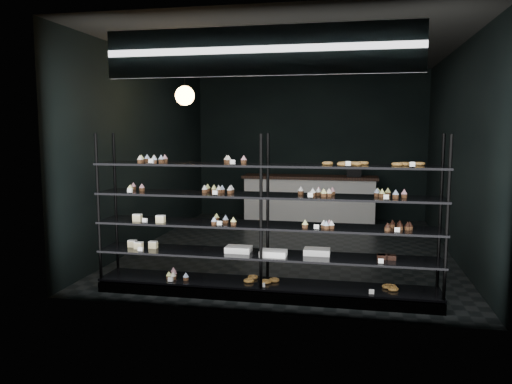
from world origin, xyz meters
TOP-DOWN VIEW (x-y plane):
  - room at (0.00, 0.00)m, footprint 5.01×6.01m
  - display_shelf at (-0.04, -2.45)m, footprint 4.00×0.50m
  - signage at (0.00, -2.93)m, footprint 3.30×0.05m
  - pendant_lamp at (-1.49, -0.94)m, footprint 0.28×0.28m
  - service_counter at (0.07, 2.50)m, footprint 2.83×0.65m

SIDE VIEW (x-z plane):
  - service_counter at x=0.07m, z-range -0.11..1.12m
  - display_shelf at x=-0.04m, z-range -0.33..1.58m
  - room at x=0.00m, z-range 0.00..3.20m
  - pendant_lamp at x=-1.49m, z-range 2.02..2.89m
  - signage at x=0.00m, z-range 2.50..3.00m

